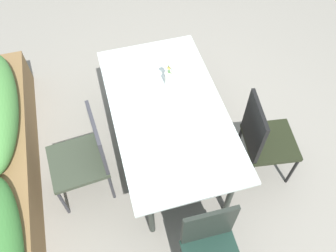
% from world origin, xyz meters
% --- Properties ---
extents(ground_plane, '(12.00, 12.00, 0.00)m').
position_xyz_m(ground_plane, '(0.00, 0.00, 0.00)').
color(ground_plane, gray).
extents(dining_table, '(1.71, 0.95, 0.73)m').
position_xyz_m(dining_table, '(0.07, -0.01, 0.68)').
color(dining_table, silver).
rests_on(dining_table, ground).
extents(chair_far_side, '(0.51, 0.51, 0.93)m').
position_xyz_m(chair_far_side, '(-0.06, 0.75, 0.52)').
color(chair_far_side, '#303729').
rests_on(chair_far_side, ground).
extents(chair_near_left, '(0.50, 0.50, 0.95)m').
position_xyz_m(chair_near_left, '(-0.31, -0.77, 0.53)').
color(chair_near_left, black).
rests_on(chair_near_left, ground).
extents(chair_end_left, '(0.41, 0.41, 0.92)m').
position_xyz_m(chair_end_left, '(-1.09, -0.01, 0.52)').
color(chair_end_left, '#162C24').
rests_on(chair_end_left, ground).
extents(flower_vase, '(0.08, 0.08, 0.28)m').
position_xyz_m(flower_vase, '(0.34, -0.10, 0.84)').
color(flower_vase, silver).
rests_on(flower_vase, dining_table).
extents(planter_box, '(3.19, 0.44, 0.75)m').
position_xyz_m(planter_box, '(-0.06, 1.48, 0.35)').
color(planter_box, brown).
rests_on(planter_box, ground).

